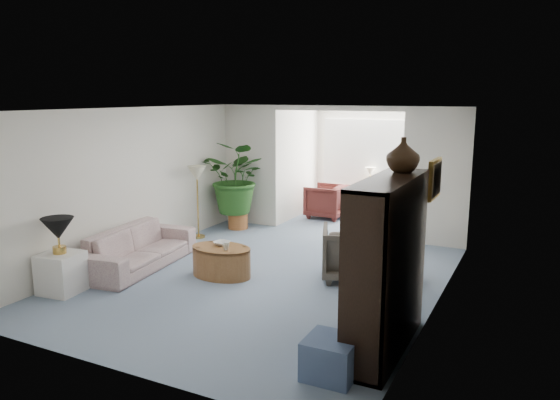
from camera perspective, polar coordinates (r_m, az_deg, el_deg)
The scene contains 26 objects.
floor at distance 8.05m, azimuth -1.93°, elevation -8.45°, with size 6.00×6.00×0.00m, color #798FA0.
sunroom_floor at distance 11.67m, azimuth 7.73°, elevation -2.32°, with size 2.60×2.60×0.00m, color #798FA0.
back_pier_left at distance 11.23m, azimuth -3.19°, elevation 3.71°, with size 1.20×0.12×2.50m, color silver.
back_pier_right at distance 9.92m, azimuth 16.25°, elevation 2.30°, with size 1.20×0.12×2.50m, color silver.
back_header at distance 10.32m, azimuth 6.06°, elevation 9.70°, with size 2.60×0.12×0.10m, color silver.
window_pane at distance 12.45m, azimuth 9.52°, elevation 5.01°, with size 2.20×0.02×1.50m, color white.
window_blinds at distance 12.43m, azimuth 9.48°, elevation 4.99°, with size 2.20×0.02×1.50m, color white.
framed_picture at distance 6.74m, azimuth 16.26°, elevation 2.16°, with size 0.04×0.50×0.40m, color beige.
sofa at distance 8.80m, azimuth -14.79°, elevation -4.94°, with size 2.17×0.85×0.63m, color beige.
end_table at distance 8.05m, azimuth -22.24°, elevation -7.20°, with size 0.51×0.51×0.56m, color white.
table_lamp at distance 7.88m, azimuth -22.58°, elevation -2.82°, with size 0.44×0.44×0.30m, color black.
floor_lamp at distance 10.19m, azimuth -8.85°, elevation 2.83°, with size 0.36×0.36×0.28m, color beige.
coffee_table at distance 8.19m, azimuth -6.26°, elevation -6.52°, with size 0.95×0.95×0.45m, color #8F5F34.
coffee_bowl at distance 8.22m, azimuth -6.22°, elevation -4.60°, with size 0.23×0.23×0.06m, color silver.
coffee_cup at distance 7.95m, azimuth -5.78°, elevation -4.99°, with size 0.10×0.10×0.10m, color beige.
wingback_chair at distance 8.05m, azimuth 7.62°, elevation -5.58°, with size 0.85×0.87×0.79m, color #574E44.
side_table_dark at distance 8.18m, azimuth 12.96°, elevation -6.41°, with size 0.45×0.36×0.54m, color black.
entertainment_cabinet at distance 5.77m, azimuth 11.28°, elevation -6.90°, with size 0.45×1.68×1.87m, color black.
cabinet_urn at distance 6.01m, azimuth 12.97°, elevation 4.72°, with size 0.36×0.36×0.38m, color #301E10.
ottoman at distance 5.43m, azimuth 5.46°, elevation -16.36°, with size 0.49×0.49×0.39m, color slate.
plant_pot at distance 11.01m, azimuth -4.49°, elevation -2.22°, with size 0.40×0.40×0.32m, color #A86030.
house_plant at distance 10.84m, azimuth -4.57°, elevation 2.40°, with size 1.33×1.15×1.47m, color #25561D.
sunroom_chair_blue at distance 11.49m, azimuth 11.94°, elevation -0.78°, with size 0.80×0.82×0.75m, color slate.
sunroom_chair_maroon at distance 11.94m, azimuth 4.98°, elevation -0.13°, with size 0.80×0.82×0.75m, color #5C251F.
sunroom_table at distance 12.41m, azimuth 9.47°, elevation -0.20°, with size 0.47×0.37×0.58m, color #8F5F34.
shelf_clutter at distance 5.76m, azimuth 11.09°, elevation -3.76°, with size 0.30×1.08×1.06m.
Camera 1 is at (3.64, -6.66, 2.70)m, focal length 34.35 mm.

